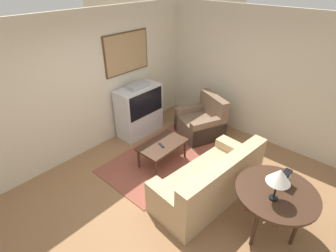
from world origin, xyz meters
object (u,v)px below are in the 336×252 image
Objects in this scene: mantel_clock at (285,178)px; table_lamp at (279,176)px; coffee_table at (162,146)px; tv at (139,110)px; armchair at (201,123)px; console_table at (276,195)px; couch at (210,182)px.

table_lamp is at bearing 179.83° from mantel_clock.
tv is at bearing 66.97° from coffee_table.
console_table is at bearing -9.55° from armchair.
tv is at bearing 79.74° from console_table.
tv is 1.30× the size of coffee_table.
tv is at bearing -118.75° from armchair.
couch reaches higher than console_table.
table_lamp is at bearing -97.07° from coffee_table.
console_table is at bearing -100.26° from tv.
couch is 4.16× the size of table_lamp.
tv reaches higher than console_table.
console_table reaches higher than coffee_table.
mantel_clock reaches higher than couch.
coffee_table is at bearing 91.92° from mantel_clock.
mantel_clock is at bearing -0.17° from table_lamp.
coffee_table is at bearing 87.01° from console_table.
mantel_clock is (-1.26, -2.23, 0.57)m from armchair.
table_lamp reaches higher than coffee_table.
couch is 1.83× the size of console_table.
couch is 1.16m from mantel_clock.
console_table is (0.03, -1.00, 0.37)m from couch.
armchair is at bearing -135.17° from couch.
armchair is at bearing -52.32° from tv.
console_table is at bearing 177.51° from mantel_clock.
console_table is (-1.45, -2.22, 0.39)m from armchair.
tv reaches higher than mantel_clock.
tv is 3.46m from table_lamp.
couch is 1.19m from coffee_table.
armchair is (1.48, 1.23, -0.01)m from couch.
couch is at bearing -26.72° from armchair.
couch is 1.06m from console_table.
coffee_table is 2.32m from table_lamp.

